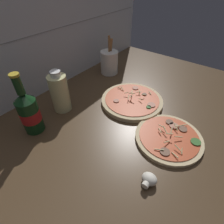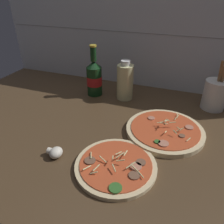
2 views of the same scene
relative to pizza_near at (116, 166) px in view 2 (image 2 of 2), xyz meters
The scene contains 8 objects.
counter_slab 20.19cm from the pizza_near, 112.73° to the left, with size 160.00×90.00×2.50cm.
tile_backsplash 69.80cm from the pizza_near, 96.91° to the left, with size 160.00×1.13×60.00cm.
pizza_near is the anchor object (origin of this frame).
pizza_far 25.78cm from the pizza_near, 64.65° to the left, with size 28.77×28.77×5.80cm.
beer_bottle 52.77cm from the pizza_near, 121.46° to the left, with size 7.43×7.43×24.54cm.
oil_bottle 47.87cm from the pizza_near, 104.62° to the left, with size 7.74×7.74×18.72cm.
mushroom_left 20.05cm from the pizza_near, behind, with size 5.00×4.76×3.33cm.
utensil_crock 57.54cm from the pizza_near, 60.88° to the left, with size 9.92×9.92×21.69cm.
Camera 2 is at (23.78, -64.46, 50.97)cm, focal length 35.00 mm.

